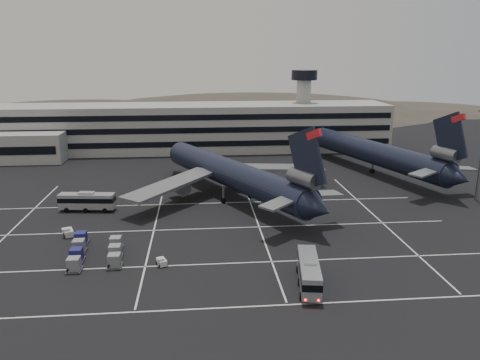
# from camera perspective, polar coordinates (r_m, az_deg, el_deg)

# --- Properties ---
(ground) EXTENTS (260.00, 260.00, 0.00)m
(ground) POSITION_cam_1_polar(r_m,az_deg,el_deg) (76.88, -6.23, -7.06)
(ground) COLOR black
(ground) RESTS_ON ground
(lane_markings) EXTENTS (90.00, 55.62, 0.01)m
(lane_markings) POSITION_cam_1_polar(r_m,az_deg,el_deg) (77.53, -5.52, -6.84)
(lane_markings) COLOR silver
(lane_markings) RESTS_ON ground
(terminal) EXTENTS (125.00, 26.00, 24.00)m
(terminal) POSITION_cam_1_polar(r_m,az_deg,el_deg) (144.10, -7.09, 6.28)
(terminal) COLOR gray
(terminal) RESTS_ON ground
(hills) EXTENTS (352.00, 180.00, 44.00)m
(hills) POSITION_cam_1_polar(r_m,az_deg,el_deg) (245.18, -1.36, 5.56)
(hills) COLOR #38332B
(hills) RESTS_ON ground
(trijet_main) EXTENTS (42.61, 53.40, 18.08)m
(trijet_main) POSITION_cam_1_polar(r_m,az_deg,el_deg) (95.14, -0.88, 0.74)
(trijet_main) COLOR black
(trijet_main) RESTS_ON ground
(trijet_far) EXTENTS (25.50, 56.45, 18.08)m
(trijet_far) POSITION_cam_1_polar(r_m,az_deg,el_deg) (119.74, 16.28, 3.24)
(trijet_far) COLOR black
(trijet_far) RESTS_ON ground
(bus_near) EXTENTS (4.09, 10.87, 3.75)m
(bus_near) POSITION_cam_1_polar(r_m,az_deg,el_deg) (61.67, 8.40, -10.90)
(bus_near) COLOR gray
(bus_near) RESTS_ON ground
(bus_far) EXTENTS (10.67, 3.58, 3.69)m
(bus_far) POSITION_cam_1_polar(r_m,az_deg,el_deg) (93.25, -18.15, -2.40)
(bus_far) COLOR gray
(bus_far) RESTS_ON ground
(tug_a) EXTENTS (2.27, 2.78, 1.56)m
(tug_a) POSITION_cam_1_polar(r_m,az_deg,el_deg) (81.91, -20.17, -6.00)
(tug_a) COLOR beige
(tug_a) RESTS_ON ground
(tug_b) EXTENTS (1.78, 2.20, 1.24)m
(tug_b) POSITION_cam_1_polar(r_m,az_deg,el_deg) (67.95, -9.50, -9.78)
(tug_b) COLOR beige
(tug_b) RESTS_ON ground
(uld_cluster) EXTENTS (8.96, 12.24, 1.99)m
(uld_cluster) POSITION_cam_1_polar(r_m,az_deg,el_deg) (72.55, -17.41, -8.27)
(uld_cluster) COLOR #2D2D30
(uld_cluster) RESTS_ON ground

